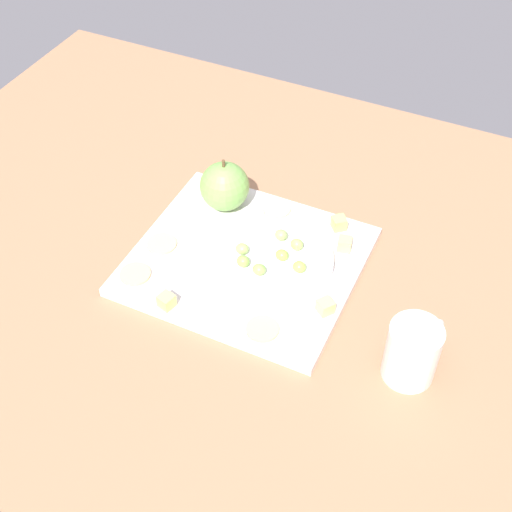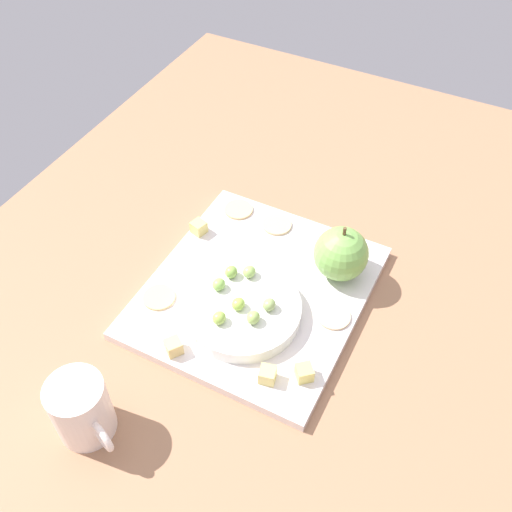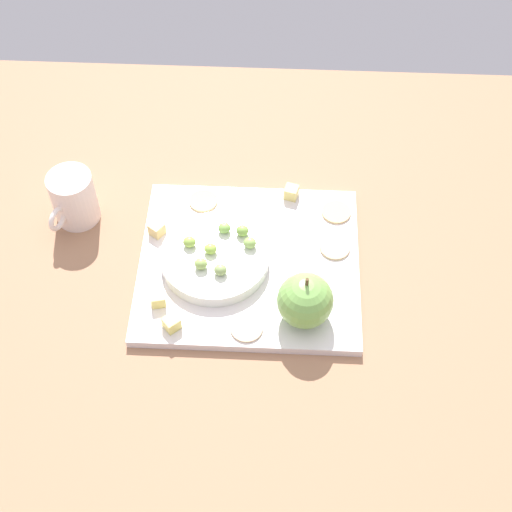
{
  "view_description": "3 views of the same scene",
  "coord_description": "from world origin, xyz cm",
  "px_view_note": "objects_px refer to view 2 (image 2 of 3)",
  "views": [
    {
      "loc": [
        28.69,
        -67.54,
        82.13
      ],
      "look_at": [
        -1.49,
        -3.15,
        8.95
      ],
      "focal_mm": 49.42,
      "sensor_mm": 36.0,
      "label": 1
    },
    {
      "loc": [
        44.69,
        23.54,
        72.01
      ],
      "look_at": [
        -5.51,
        -2.25,
        10.76
      ],
      "focal_mm": 41.71,
      "sensor_mm": 36.0,
      "label": 2
    },
    {
      "loc": [
        -8.0,
        64.03,
        94.98
      ],
      "look_at": [
        -5.02,
        -0.22,
        8.73
      ],
      "focal_mm": 51.48,
      "sensor_mm": 36.0,
      "label": 3
    }
  ],
  "objects_px": {
    "platter": "(257,292)",
    "cup": "(82,409)",
    "apple_whole": "(341,254)",
    "cheese_cube_3": "(174,347)",
    "grape_4": "(231,272)",
    "grape_1": "(217,286)",
    "grape_6": "(270,303)",
    "cracker_0": "(277,225)",
    "grape_0": "(219,318)",
    "grape_5": "(253,318)",
    "grape_2": "(249,272)",
    "serving_dish": "(242,310)",
    "cheese_cube_0": "(199,227)",
    "cheese_cube_1": "(304,373)",
    "cracker_2": "(334,316)",
    "cheese_cube_2": "(268,375)",
    "cracker_3": "(239,210)",
    "cracker_1": "(159,297)",
    "grape_3": "(238,304)"
  },
  "relations": [
    {
      "from": "cracker_0",
      "to": "grape_2",
      "type": "bearing_deg",
      "value": 8.02
    },
    {
      "from": "grape_1",
      "to": "grape_6",
      "type": "bearing_deg",
      "value": 94.22
    },
    {
      "from": "serving_dish",
      "to": "grape_0",
      "type": "xyz_separation_m",
      "value": [
        0.04,
        -0.01,
        0.02
      ]
    },
    {
      "from": "cracker_0",
      "to": "grape_5",
      "type": "bearing_deg",
      "value": 16.93
    },
    {
      "from": "serving_dish",
      "to": "grape_5",
      "type": "xyz_separation_m",
      "value": [
        0.02,
        0.03,
        0.02
      ]
    },
    {
      "from": "serving_dish",
      "to": "platter",
      "type": "bearing_deg",
      "value": -175.18
    },
    {
      "from": "platter",
      "to": "cheese_cube_3",
      "type": "xyz_separation_m",
      "value": [
        0.15,
        -0.05,
        0.02
      ]
    },
    {
      "from": "grape_3",
      "to": "grape_1",
      "type": "bearing_deg",
      "value": -109.37
    },
    {
      "from": "grape_0",
      "to": "grape_2",
      "type": "height_order",
      "value": "same"
    },
    {
      "from": "cup",
      "to": "cracker_1",
      "type": "bearing_deg",
      "value": -172.03
    },
    {
      "from": "platter",
      "to": "serving_dish",
      "type": "xyz_separation_m",
      "value": [
        0.05,
        0.0,
        0.02
      ]
    },
    {
      "from": "grape_1",
      "to": "grape_2",
      "type": "xyz_separation_m",
      "value": [
        -0.04,
        0.03,
        0.0
      ]
    },
    {
      "from": "cheese_cube_0",
      "to": "cheese_cube_1",
      "type": "bearing_deg",
      "value": 57.12
    },
    {
      "from": "apple_whole",
      "to": "cracker_2",
      "type": "distance_m",
      "value": 0.09
    },
    {
      "from": "platter",
      "to": "grape_6",
      "type": "distance_m",
      "value": 0.07
    },
    {
      "from": "grape_2",
      "to": "grape_4",
      "type": "xyz_separation_m",
      "value": [
        0.01,
        -0.02,
        0.0
      ]
    },
    {
      "from": "platter",
      "to": "cup",
      "type": "relative_size",
      "value": 3.36
    },
    {
      "from": "grape_5",
      "to": "grape_3",
      "type": "bearing_deg",
      "value": -111.98
    },
    {
      "from": "cheese_cube_1",
      "to": "cracker_1",
      "type": "distance_m",
      "value": 0.24
    },
    {
      "from": "cheese_cube_0",
      "to": "grape_0",
      "type": "bearing_deg",
      "value": 39.32
    },
    {
      "from": "cracker_0",
      "to": "grape_4",
      "type": "relative_size",
      "value": 2.37
    },
    {
      "from": "grape_5",
      "to": "grape_4",
      "type": "bearing_deg",
      "value": -131.42
    },
    {
      "from": "apple_whole",
      "to": "cracker_0",
      "type": "relative_size",
      "value": 1.72
    },
    {
      "from": "platter",
      "to": "grape_1",
      "type": "distance_m",
      "value": 0.07
    },
    {
      "from": "cracker_2",
      "to": "grape_2",
      "type": "xyz_separation_m",
      "value": [
        0.0,
        -0.13,
        0.03
      ]
    },
    {
      "from": "apple_whole",
      "to": "cup",
      "type": "relative_size",
      "value": 0.81
    },
    {
      "from": "grape_1",
      "to": "grape_4",
      "type": "relative_size",
      "value": 1.0
    },
    {
      "from": "apple_whole",
      "to": "cracker_0",
      "type": "height_order",
      "value": "apple_whole"
    },
    {
      "from": "cheese_cube_1",
      "to": "cracker_3",
      "type": "xyz_separation_m",
      "value": [
        -0.24,
        -0.22,
        -0.01
      ]
    },
    {
      "from": "cheese_cube_2",
      "to": "grape_1",
      "type": "xyz_separation_m",
      "value": [
        -0.08,
        -0.12,
        0.02
      ]
    },
    {
      "from": "grape_1",
      "to": "grape_3",
      "type": "height_order",
      "value": "same"
    },
    {
      "from": "cheese_cube_3",
      "to": "cracker_2",
      "type": "height_order",
      "value": "cheese_cube_3"
    },
    {
      "from": "cheese_cube_3",
      "to": "grape_4",
      "type": "height_order",
      "value": "grape_4"
    },
    {
      "from": "apple_whole",
      "to": "cracker_1",
      "type": "distance_m",
      "value": 0.27
    },
    {
      "from": "grape_0",
      "to": "cheese_cube_3",
      "type": "bearing_deg",
      "value": -34.15
    },
    {
      "from": "apple_whole",
      "to": "cup",
      "type": "bearing_deg",
      "value": -26.47
    },
    {
      "from": "grape_2",
      "to": "grape_3",
      "type": "relative_size",
      "value": 1.0
    },
    {
      "from": "grape_0",
      "to": "grape_5",
      "type": "xyz_separation_m",
      "value": [
        -0.02,
        0.04,
        0.0
      ]
    },
    {
      "from": "cracker_2",
      "to": "grape_3",
      "type": "bearing_deg",
      "value": -63.04
    },
    {
      "from": "platter",
      "to": "cup",
      "type": "xyz_separation_m",
      "value": [
        0.28,
        -0.09,
        0.04
      ]
    },
    {
      "from": "apple_whole",
      "to": "cheese_cube_0",
      "type": "distance_m",
      "value": 0.23
    },
    {
      "from": "apple_whole",
      "to": "grape_3",
      "type": "distance_m",
      "value": 0.17
    },
    {
      "from": "grape_2",
      "to": "cup",
      "type": "distance_m",
      "value": 0.29
    },
    {
      "from": "cheese_cube_3",
      "to": "cracker_3",
      "type": "relative_size",
      "value": 0.44
    },
    {
      "from": "cheese_cube_2",
      "to": "grape_3",
      "type": "xyz_separation_m",
      "value": [
        -0.07,
        -0.08,
        0.02
      ]
    },
    {
      "from": "grape_4",
      "to": "grape_5",
      "type": "bearing_deg",
      "value": 48.58
    },
    {
      "from": "grape_6",
      "to": "cup",
      "type": "height_order",
      "value": "cup"
    },
    {
      "from": "cracker_1",
      "to": "grape_0",
      "type": "bearing_deg",
      "value": 84.74
    },
    {
      "from": "cheese_cube_0",
      "to": "cracker_3",
      "type": "bearing_deg",
      "value": 156.38
    },
    {
      "from": "grape_5",
      "to": "cheese_cube_2",
      "type": "bearing_deg",
      "value": 40.88
    }
  ]
}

